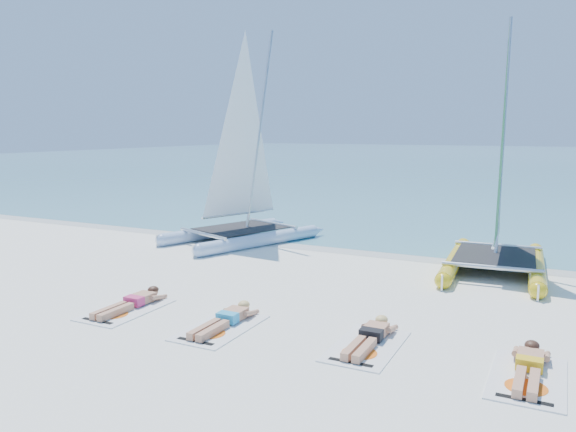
% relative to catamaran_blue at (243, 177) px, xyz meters
% --- Properties ---
extents(ground, '(140.00, 140.00, 0.00)m').
position_rel_catamaran_blue_xyz_m(ground, '(4.04, -5.17, -2.02)').
color(ground, white).
rests_on(ground, ground).
extents(sea, '(140.00, 115.00, 0.01)m').
position_rel_catamaran_blue_xyz_m(sea, '(4.04, 57.83, -2.02)').
color(sea, '#7ABDCB').
rests_on(sea, ground).
extents(wet_sand_strip, '(140.00, 1.40, 0.01)m').
position_rel_catamaran_blue_xyz_m(wet_sand_strip, '(4.04, 0.33, -2.02)').
color(wet_sand_strip, beige).
rests_on(wet_sand_strip, ground).
extents(catamaran_blue, '(4.00, 5.49, 6.78)m').
position_rel_catamaran_blue_xyz_m(catamaran_blue, '(0.00, 0.00, 0.00)').
color(catamaran_blue, '#A9C4DF').
rests_on(catamaran_blue, ground).
extents(catamaran_yellow, '(2.56, 5.18, 6.51)m').
position_rel_catamaran_blue_xyz_m(catamaran_yellow, '(7.52, -0.04, 0.03)').
color(catamaran_yellow, gold).
rests_on(catamaran_yellow, ground).
extents(towel_a, '(1.00, 1.85, 0.02)m').
position_rel_catamaran_blue_xyz_m(towel_a, '(1.49, -6.93, -2.01)').
color(towel_a, silver).
rests_on(towel_a, ground).
extents(sunbather_a, '(0.37, 1.73, 0.26)m').
position_rel_catamaran_blue_xyz_m(sunbather_a, '(1.49, -6.74, -1.90)').
color(sunbather_a, tan).
rests_on(sunbather_a, towel_a).
extents(towel_b, '(1.00, 1.85, 0.02)m').
position_rel_catamaran_blue_xyz_m(towel_b, '(3.69, -6.95, -2.01)').
color(towel_b, silver).
rests_on(towel_b, ground).
extents(sunbather_b, '(0.37, 1.73, 0.26)m').
position_rel_catamaran_blue_xyz_m(sunbather_b, '(3.69, -6.76, -1.90)').
color(sunbather_b, tan).
rests_on(sunbather_b, towel_b).
extents(towel_c, '(1.00, 1.85, 0.02)m').
position_rel_catamaran_blue_xyz_m(towel_c, '(6.27, -6.61, -2.01)').
color(towel_c, silver).
rests_on(towel_c, ground).
extents(sunbather_c, '(0.37, 1.73, 0.26)m').
position_rel_catamaran_blue_xyz_m(sunbather_c, '(6.27, -6.42, -1.90)').
color(sunbather_c, tan).
rests_on(sunbather_c, towel_c).
extents(towel_d, '(1.00, 1.85, 0.02)m').
position_rel_catamaran_blue_xyz_m(towel_d, '(8.69, -6.74, -2.01)').
color(towel_d, silver).
rests_on(towel_d, ground).
extents(sunbather_d, '(0.37, 1.73, 0.26)m').
position_rel_catamaran_blue_xyz_m(sunbather_d, '(8.69, -6.54, -1.90)').
color(sunbather_d, tan).
rests_on(sunbather_d, towel_d).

